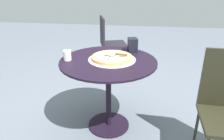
{
  "coord_description": "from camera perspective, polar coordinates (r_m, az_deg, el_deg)",
  "views": [
    {
      "loc": [
        0.29,
        -1.81,
        1.4
      ],
      "look_at": [
        0.03,
        0.02,
        0.61
      ],
      "focal_mm": 34.76,
      "sensor_mm": 36.0,
      "label": 1
    }
  ],
  "objects": [
    {
      "name": "ground_plane",
      "position": [
        2.3,
        -0.86,
        -14.27
      ],
      "size": [
        10.0,
        10.0,
        0.0
      ],
      "primitive_type": "plane",
      "color": "slate"
    },
    {
      "name": "patio_table",
      "position": [
        2.01,
        -0.95,
        -1.6
      ],
      "size": [
        0.88,
        0.88,
        0.71
      ],
      "color": "black",
      "rests_on": "ground"
    },
    {
      "name": "pizza_on_tray",
      "position": [
        1.97,
        -0.0,
        3.23
      ],
      "size": [
        0.43,
        0.43,
        0.05
      ],
      "color": "silver",
      "rests_on": "patio_table"
    },
    {
      "name": "pizza_server",
      "position": [
        1.95,
        1.09,
        4.19
      ],
      "size": [
        0.22,
        0.1,
        0.02
      ],
      "color": "silver",
      "rests_on": "pizza_on_tray"
    },
    {
      "name": "drinking_cup",
      "position": [
        1.99,
        -11.69,
        3.8
      ],
      "size": [
        0.07,
        0.07,
        0.09
      ],
      "primitive_type": "cylinder",
      "color": "white",
      "rests_on": "patio_table"
    },
    {
      "name": "napkin_dispenser",
      "position": [
        2.19,
        5.44,
        6.61
      ],
      "size": [
        0.11,
        0.12,
        0.13
      ],
      "primitive_type": "cube",
      "rotation": [
        0.0,
        0.0,
        1.82
      ],
      "color": "black",
      "rests_on": "patio_table"
    },
    {
      "name": "patio_chair_far",
      "position": [
        3.33,
        -0.75,
        7.74
      ],
      "size": [
        0.47,
        0.47,
        0.87
      ],
      "color": "black",
      "rests_on": "ground"
    }
  ]
}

